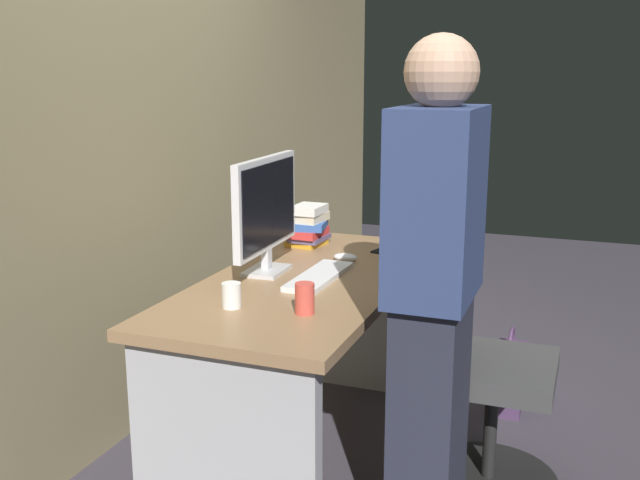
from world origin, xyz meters
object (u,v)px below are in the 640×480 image
Objects in this scene: monitor at (266,209)px; keyboard at (319,276)px; person_at_desk at (433,299)px; mouse at (345,257)px; handbag at (509,376)px; desk at (308,332)px; office_chair at (478,376)px; cup_by_monitor at (231,295)px; cell_phone at (389,253)px; book_stack at (308,226)px; cup_near_keyboard at (305,298)px.

monitor is 0.33m from keyboard.
person_at_desk is 16.39× the size of mouse.
person_at_desk reaches higher than handbag.
desk is 1.65× the size of office_chair.
cup_by_monitor reaches higher than cell_phone.
handbag is (0.28, -0.90, -0.71)m from book_stack.
person_at_desk is at bearing -123.69° from desk.
keyboard is 0.46m from cup_by_monitor.
person_at_desk is 11.38× the size of cell_phone.
cup_near_keyboard reaches higher than desk.
mouse is 0.69× the size of cell_phone.
office_chair is at bearing -111.05° from mouse.
desk is 15.49× the size of mouse.
person_at_desk is at bearing -124.70° from keyboard.
cup_near_keyboard reaches higher than cell_phone.
monitor is 1.26× the size of keyboard.
office_chair reaches higher than keyboard.
cup_by_monitor is at bearing 96.36° from cup_near_keyboard.
person_at_desk is at bearing -138.80° from book_stack.
desk is 0.75m from person_at_desk.
monitor reaches higher than mouse.
cup_near_keyboard reaches higher than handbag.
handbag is at bearing -46.11° from cell_phone.
monitor reaches higher than handbag.
keyboard is 4.30× the size of mouse.
cell_phone is at bearing -93.70° from book_stack.
person_at_desk is at bearing -117.22° from monitor.
office_chair reaches higher than handbag.
book_stack is at bearing 21.39° from desk.
monitor is at bearing 154.97° from cell_phone.
cup_by_monitor is at bearing 167.54° from mouse.
person_at_desk is 0.42m from cup_near_keyboard.
monitor is (0.00, 0.17, 0.48)m from desk.
cup_by_monitor is at bearing 95.19° from person_at_desk.
cell_phone is at bearing -17.93° from cup_by_monitor.
cup_near_keyboard is 0.88m from cell_phone.
cup_near_keyboard reaches higher than cup_by_monitor.
book_stack is (0.21, 0.25, 0.07)m from mouse.
person_at_desk reaches higher than cell_phone.
office_chair is at bearing -86.16° from desk.
desk is 0.24m from keyboard.
cup_near_keyboard is at bearing 154.96° from handbag.
mouse is at bearing 127.34° from handbag.
monitor is at bearing 89.43° from desk.
book_stack is (0.93, 0.09, 0.05)m from cup_by_monitor.
monitor is 0.50m from cup_by_monitor.
cell_phone is (0.88, -0.04, -0.05)m from cup_near_keyboard.
keyboard is at bearing 14.28° from cup_near_keyboard.
book_stack is 1.18m from handbag.
handbag is (0.73, -0.05, -0.29)m from office_chair.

